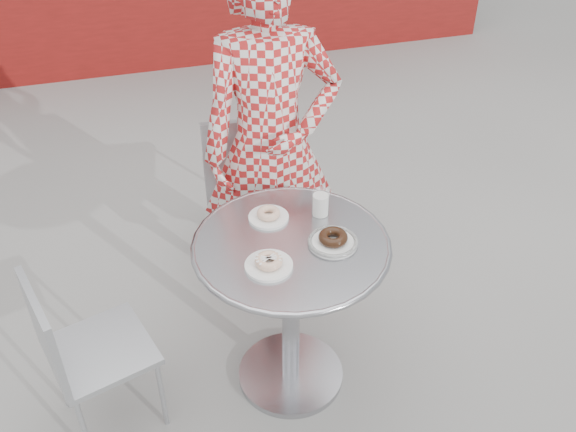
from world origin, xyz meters
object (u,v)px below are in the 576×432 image
object	(u,v)px
seated_person	(271,146)
milk_cup	(321,204)
plate_near	(269,263)
plate_checker	(333,240)
chair_far	(247,206)
plate_far	(269,215)
bistro_table	(291,280)
chair_left	(105,378)

from	to	relation	value
seated_person	milk_cup	size ratio (longest dim) A/B	15.57
plate_near	plate_checker	bearing A→B (deg)	12.85
milk_cup	chair_far	bearing A→B (deg)	99.16
chair_far	plate_far	size ratio (longest dim) A/B	5.55
chair_far	seated_person	distance (m)	0.72
bistro_table	seated_person	bearing A→B (deg)	82.52
chair_far	chair_left	bearing A→B (deg)	56.39
bistro_table	seated_person	world-z (taller)	seated_person
chair_left	plate_checker	size ratio (longest dim) A/B	4.07
plate_far	milk_cup	size ratio (longest dim) A/B	1.46
plate_near	milk_cup	xyz separation A→B (m)	(0.29, 0.26, 0.03)
bistro_table	plate_checker	xyz separation A→B (m)	(0.16, -0.05, 0.21)
chair_far	plate_near	xyz separation A→B (m)	(-0.15, -1.11, 0.54)
plate_checker	milk_cup	xyz separation A→B (m)	(0.01, 0.20, 0.04)
seated_person	plate_far	size ratio (longest dim) A/B	10.66
plate_checker	chair_far	bearing A→B (deg)	96.68
bistro_table	seated_person	size ratio (longest dim) A/B	0.45
plate_checker	milk_cup	world-z (taller)	milk_cup
chair_far	plate_near	bearing A→B (deg)	88.92
bistro_table	milk_cup	distance (m)	0.34
plate_checker	milk_cup	size ratio (longest dim) A/B	1.74
plate_checker	seated_person	bearing A→B (deg)	96.77
seated_person	plate_checker	xyz separation A→B (m)	(0.08, -0.65, -0.07)
seated_person	plate_far	world-z (taller)	seated_person
plate_far	chair_left	bearing A→B (deg)	-167.33
bistro_table	chair_far	xyz separation A→B (m)	(0.03, 0.99, -0.32)
bistro_table	plate_near	world-z (taller)	plate_near
bistro_table	plate_far	world-z (taller)	plate_far
chair_left	chair_far	bearing A→B (deg)	-57.32
milk_cup	chair_left	bearing A→B (deg)	-171.83
chair_far	seated_person	bearing A→B (deg)	103.39
chair_left	plate_far	bearing A→B (deg)	-94.18
bistro_table	chair_left	xyz separation A→B (m)	(-0.81, 0.01, -0.36)
chair_left	plate_far	world-z (taller)	plate_far
chair_far	plate_checker	distance (m)	1.18
plate_near	chair_left	bearing A→B (deg)	170.00
seated_person	plate_far	distance (m)	0.44
chair_left	seated_person	size ratio (longest dim) A/B	0.46
plate_far	chair_far	bearing A→B (deg)	84.54
plate_far	plate_checker	size ratio (longest dim) A/B	0.84
plate_far	milk_cup	distance (m)	0.22
bistro_table	plate_checker	size ratio (longest dim) A/B	4.04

